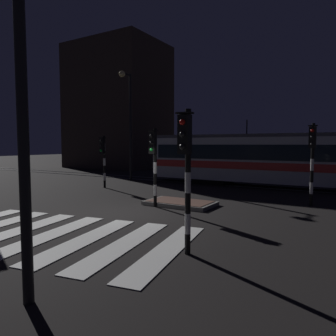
{
  "coord_description": "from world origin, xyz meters",
  "views": [
    {
      "loc": [
        7.59,
        -9.45,
        2.63
      ],
      "look_at": [
        -0.9,
        4.58,
        1.4
      ],
      "focal_mm": 34.05,
      "sensor_mm": 36.0,
      "label": 1
    }
  ],
  "objects": [
    {
      "name": "ground_plane",
      "position": [
        0.0,
        0.0,
        0.0
      ],
      "size": [
        120.0,
        120.0,
        0.0
      ],
      "primitive_type": "plane",
      "color": "black"
    },
    {
      "name": "rail_near",
      "position": [
        0.0,
        9.62,
        0.01
      ],
      "size": [
        80.0,
        0.12,
        0.03
      ],
      "primitive_type": "cube",
      "color": "#59595E",
      "rests_on": "ground"
    },
    {
      "name": "rail_far",
      "position": [
        0.0,
        11.05,
        0.01
      ],
      "size": [
        80.0,
        0.12,
        0.03
      ],
      "primitive_type": "cube",
      "color": "#59595E",
      "rests_on": "ground"
    },
    {
      "name": "crosswalk_zebra",
      "position": [
        -0.0,
        -3.48,
        0.01
      ],
      "size": [
        8.63,
        5.86,
        0.02
      ],
      "color": "silver",
      "rests_on": "ground"
    },
    {
      "name": "traffic_island",
      "position": [
        0.99,
        2.47,
        0.09
      ],
      "size": [
        2.95,
        1.66,
        0.18
      ],
      "color": "slate",
      "rests_on": "ground"
    },
    {
      "name": "traffic_light_corner_far_left",
      "position": [
        -5.57,
        4.82,
        2.06
      ],
      "size": [
        0.36,
        0.42,
        3.13
      ],
      "color": "black",
      "rests_on": "ground"
    },
    {
      "name": "traffic_light_corner_near_right",
      "position": [
        4.12,
        -2.91,
        2.28
      ],
      "size": [
        0.36,
        0.42,
        3.45
      ],
      "color": "black",
      "rests_on": "ground"
    },
    {
      "name": "traffic_light_corner_far_right",
      "position": [
        5.85,
        5.2,
        2.32
      ],
      "size": [
        0.36,
        0.42,
        3.51
      ],
      "color": "black",
      "rests_on": "ground"
    },
    {
      "name": "traffic_light_median_centre",
      "position": [
        0.28,
        1.51,
        2.17
      ],
      "size": [
        0.36,
        0.42,
        3.29
      ],
      "color": "black",
      "rests_on": "ground"
    },
    {
      "name": "street_lamp_trackside_left",
      "position": [
        -6.74,
        8.75,
        4.83
      ],
      "size": [
        0.44,
        1.21,
        7.69
      ],
      "color": "black",
      "rests_on": "ground"
    },
    {
      "name": "street_lamp_near_kerb",
      "position": [
        2.97,
        -6.54,
        4.42
      ],
      "size": [
        0.44,
        1.21,
        6.94
      ],
      "color": "black",
      "rests_on": "ground"
    },
    {
      "name": "tram",
      "position": [
        4.1,
        10.33,
        1.75
      ],
      "size": [
        18.07,
        2.58,
        4.15
      ],
      "color": "silver",
      "rests_on": "ground"
    },
    {
      "name": "building_backdrop",
      "position": [
        -16.3,
        19.1,
        6.87
      ],
      "size": [
        10.09,
        8.0,
        13.74
      ],
      "primitive_type": "cube",
      "color": "#382D28",
      "rests_on": "ground"
    }
  ]
}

